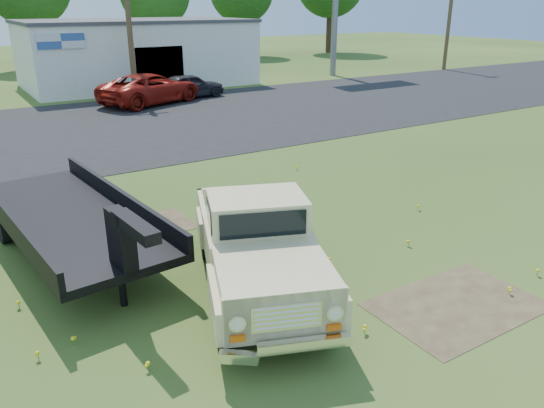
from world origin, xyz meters
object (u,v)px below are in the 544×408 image
at_px(vintage_pickup_truck, 257,244).
at_px(flatbed_trailer, 68,212).
at_px(dark_sedan, 190,86).
at_px(red_pickup, 151,89).

height_order(vintage_pickup_truck, flatbed_trailer, flatbed_trailer).
bearing_deg(flatbed_trailer, dark_sedan, 53.34).
height_order(flatbed_trailer, dark_sedan, flatbed_trailer).
distance_m(red_pickup, dark_sedan, 2.61).
bearing_deg(vintage_pickup_truck, dark_sedan, 90.29).
height_order(flatbed_trailer, red_pickup, flatbed_trailer).
bearing_deg(red_pickup, vintage_pickup_truck, 143.57).
relative_size(red_pickup, dark_sedan, 1.45).
bearing_deg(vintage_pickup_truck, red_pickup, 96.20).
xyz_separation_m(red_pickup, dark_sedan, (2.54, 0.61, -0.12)).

